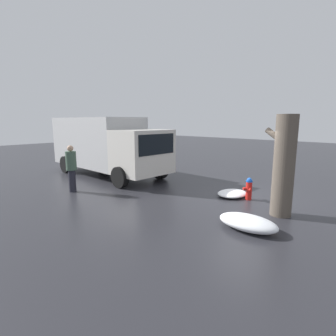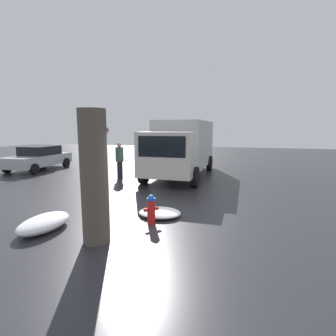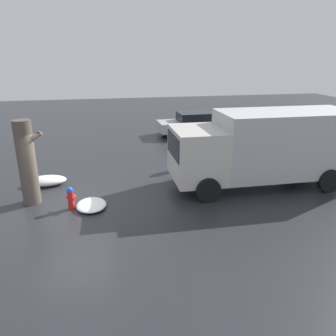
# 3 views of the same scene
# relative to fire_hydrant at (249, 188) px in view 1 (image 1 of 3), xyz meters

# --- Properties ---
(ground_plane) EXTENTS (60.00, 60.00, 0.00)m
(ground_plane) POSITION_rel_fire_hydrant_xyz_m (-0.00, -0.00, -0.41)
(ground_plane) COLOR #28282D
(fire_hydrant) EXTENTS (0.36, 0.36, 0.80)m
(fire_hydrant) POSITION_rel_fire_hydrant_xyz_m (0.00, 0.00, 0.00)
(fire_hydrant) COLOR red
(fire_hydrant) RESTS_ON ground_plane
(tree_trunk) EXTENTS (0.92, 0.60, 2.97)m
(tree_trunk) POSITION_rel_fire_hydrant_xyz_m (-1.40, 0.82, 1.09)
(tree_trunk) COLOR brown
(tree_trunk) RESTS_ON ground_plane
(delivery_truck) EXTENTS (7.22, 2.74, 2.95)m
(delivery_truck) POSITION_rel_fire_hydrant_xyz_m (7.47, 0.81, 1.20)
(delivery_truck) COLOR beige
(delivery_truck) RESTS_ON ground_plane
(pedestrian) EXTENTS (0.40, 0.40, 1.85)m
(pedestrian) POSITION_rel_fire_hydrant_xyz_m (5.66, 3.69, 0.60)
(pedestrian) COLOR #23232D
(pedestrian) RESTS_ON ground_plane
(snow_pile_by_hydrant) EXTENTS (1.57, 0.90, 0.36)m
(snow_pile_by_hydrant) POSITION_rel_fire_hydrant_xyz_m (-1.16, 2.46, -0.23)
(snow_pile_by_hydrant) COLOR white
(snow_pile_by_hydrant) RESTS_ON ground_plane
(snow_pile_curbside) EXTENTS (1.01, 1.25, 0.20)m
(snow_pile_curbside) POSITION_rel_fire_hydrant_xyz_m (0.65, -0.03, -0.31)
(snow_pile_curbside) COLOR white
(snow_pile_curbside) RESTS_ON ground_plane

